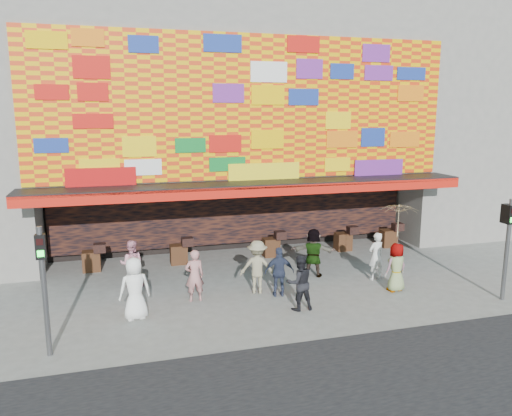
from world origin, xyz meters
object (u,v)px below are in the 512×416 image
(ped_g, at_px, (396,267))
(ped_i, at_px, (132,264))
(ped_d, at_px, (257,267))
(ped_f, at_px, (313,252))
(ped_c, at_px, (299,282))
(parasol, at_px, (399,221))
(signal_right, at_px, (508,238))
(ped_e, at_px, (279,272))
(signal_left, at_px, (43,277))
(ped_b, at_px, (195,276))
(ped_a, at_px, (135,288))
(ped_h, at_px, (376,256))

(ped_g, height_order, ped_i, ped_g)
(ped_d, distance_m, ped_f, 2.42)
(ped_c, distance_m, parasol, 3.70)
(signal_right, xyz_separation_m, ped_e, (-6.22, 2.07, -1.11))
(ped_g, bearing_deg, ped_e, -19.74)
(parasol, bearing_deg, ped_f, 133.71)
(ped_d, bearing_deg, signal_right, 178.34)
(signal_right, xyz_separation_m, ped_c, (-6.01, 0.94, -1.07))
(signal_left, bearing_deg, signal_right, 0.00)
(ped_b, xyz_separation_m, ped_g, (6.06, -0.87, -0.02))
(signal_left, bearing_deg, ped_b, 32.71)
(signal_right, bearing_deg, ped_f, 142.45)
(ped_d, distance_m, parasol, 4.47)
(ped_a, height_order, ped_e, ped_a)
(ped_f, bearing_deg, parasol, 157.51)
(ped_f, bearing_deg, ped_a, 42.25)
(ped_e, relative_size, ped_g, 1.00)
(signal_left, xyz_separation_m, signal_right, (12.40, 0.00, 0.00))
(ped_e, relative_size, ped_h, 0.95)
(ped_g, xyz_separation_m, parasol, (0.00, 0.00, 1.46))
(ped_f, xyz_separation_m, ped_g, (1.91, -1.99, -0.06))
(ped_e, bearing_deg, ped_c, 109.93)
(ped_f, relative_size, ped_g, 1.09)
(signal_left, distance_m, ped_d, 6.26)
(ped_e, relative_size, ped_f, 0.92)
(ped_d, bearing_deg, ped_h, -159.71)
(ped_a, bearing_deg, signal_left, 26.11)
(ped_a, relative_size, ped_b, 1.10)
(ped_d, bearing_deg, ped_f, -137.56)
(ped_f, bearing_deg, ped_b, 38.89)
(ped_c, relative_size, ped_d, 0.97)
(signal_right, height_order, parasol, signal_right)
(signal_left, xyz_separation_m, ped_h, (9.70, 2.63, -1.07))
(ped_c, xyz_separation_m, ped_g, (3.37, 0.57, -0.04))
(ped_b, height_order, ped_d, ped_d)
(ped_c, bearing_deg, ped_e, -80.85)
(signal_left, height_order, parasol, signal_left)
(ped_b, bearing_deg, parasol, 167.91)
(ped_b, relative_size, ped_e, 1.02)
(ped_d, bearing_deg, parasol, -175.13)
(ped_a, distance_m, ped_i, 2.56)
(ped_h, bearing_deg, ped_d, -11.39)
(ped_b, height_order, parasol, parasol)
(ped_b, xyz_separation_m, ped_h, (6.00, 0.26, 0.02))
(signal_left, relative_size, signal_right, 1.00)
(ped_h, bearing_deg, ped_a, -4.79)
(signal_right, height_order, ped_f, signal_right)
(ped_b, height_order, ped_c, ped_c)
(ped_d, height_order, ped_i, ped_d)
(ped_a, xyz_separation_m, parasol, (7.78, -0.03, 1.37))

